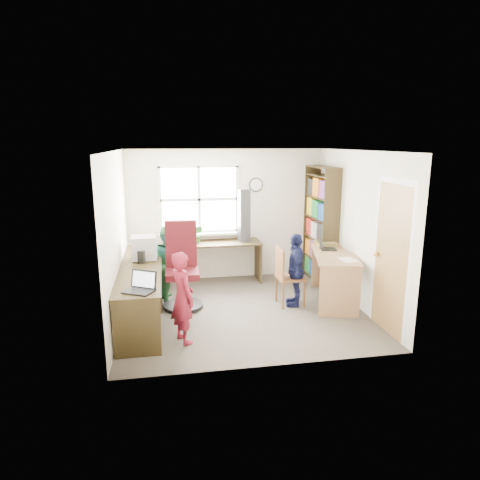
{
  "coord_description": "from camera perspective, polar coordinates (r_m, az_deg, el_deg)",
  "views": [
    {
      "loc": [
        -1.12,
        -6.05,
        2.53
      ],
      "look_at": [
        0.0,
        0.25,
        1.05
      ],
      "focal_mm": 32.0,
      "sensor_mm": 36.0,
      "label": 1
    }
  ],
  "objects": [
    {
      "name": "bookshelf",
      "position": [
        7.89,
        10.68,
        1.63
      ],
      "size": [
        0.3,
        1.02,
        2.1
      ],
      "color": "#362B15",
      "rests_on": "ground"
    },
    {
      "name": "wooden_chair",
      "position": [
        6.74,
        6.19,
        -4.53
      ],
      "size": [
        0.42,
        0.42,
        0.93
      ],
      "rotation": [
        0.0,
        0.0,
        0.04
      ],
      "color": "brown",
      "rests_on": "ground"
    },
    {
      "name": "crt_monitor",
      "position": [
        6.71,
        -12.68,
        -1.03
      ],
      "size": [
        0.39,
        0.35,
        0.37
      ],
      "rotation": [
        0.0,
        0.0,
        0.04
      ],
      "color": "#B6B5BA",
      "rests_on": "l_desk"
    },
    {
      "name": "right_desk",
      "position": [
        6.99,
        12.45,
        -3.53
      ],
      "size": [
        0.96,
        1.49,
        0.79
      ],
      "rotation": [
        0.0,
        0.0,
        -0.25
      ],
      "color": "#98714C",
      "rests_on": "ground"
    },
    {
      "name": "laptop_right",
      "position": [
        7.2,
        11.18,
        -0.73
      ],
      "size": [
        0.33,
        0.38,
        0.23
      ],
      "rotation": [
        0.0,
        0.0,
        1.41
      ],
      "color": "black",
      "rests_on": "right_desk"
    },
    {
      "name": "paper_a",
      "position": [
        5.82,
        -12.37,
        -5.06
      ],
      "size": [
        0.22,
        0.31,
        0.0
      ],
      "rotation": [
        0.0,
        0.0,
        0.0
      ],
      "color": "beige",
      "rests_on": "l_desk"
    },
    {
      "name": "cd_tower",
      "position": [
        7.71,
        0.52,
        3.28
      ],
      "size": [
        0.22,
        0.2,
        0.95
      ],
      "rotation": [
        0.0,
        0.0,
        0.21
      ],
      "color": "black",
      "rests_on": "l_desk"
    },
    {
      "name": "laptop_left",
      "position": [
        5.37,
        -13.08,
        -6.03
      ],
      "size": [
        0.44,
        0.42,
        0.24
      ],
      "rotation": [
        0.0,
        0.0,
        -0.51
      ],
      "color": "black",
      "rests_on": "l_desk"
    },
    {
      "name": "swivel_chair",
      "position": [
        6.71,
        -7.74,
        -4.07
      ],
      "size": [
        0.63,
        0.63,
        1.33
      ],
      "rotation": [
        0.0,
        0.0,
        -0.02
      ],
      "color": "black",
      "rests_on": "ground"
    },
    {
      "name": "speaker_a",
      "position": [
        6.55,
        -13.0,
        -2.23
      ],
      "size": [
        0.12,
        0.12,
        0.19
      ],
      "rotation": [
        0.0,
        0.0,
        -0.3
      ],
      "color": "black",
      "rests_on": "l_desk"
    },
    {
      "name": "l_desk",
      "position": [
        6.12,
        -11.32,
        -7.02
      ],
      "size": [
        2.38,
        2.95,
        0.75
      ],
      "color": "#362B15",
      "rests_on": "ground"
    },
    {
      "name": "speaker_b",
      "position": [
        7.1,
        -12.41,
        -1.05
      ],
      "size": [
        0.11,
        0.11,
        0.18
      ],
      "rotation": [
        0.0,
        0.0,
        -0.26
      ],
      "color": "black",
      "rests_on": "l_desk"
    },
    {
      "name": "person_red",
      "position": [
        5.51,
        -7.68,
        -7.6
      ],
      "size": [
        0.43,
        0.51,
        1.2
      ],
      "primitive_type": "imported",
      "rotation": [
        0.0,
        0.0,
        1.97
      ],
      "color": "maroon",
      "rests_on": "ground"
    },
    {
      "name": "person_green",
      "position": [
        7.02,
        -9.36,
        -3.01
      ],
      "size": [
        0.56,
        0.66,
        1.22
      ],
      "primitive_type": "imported",
      "rotation": [
        0.0,
        0.0,
        1.74
      ],
      "color": "#317C41",
      "rests_on": "ground"
    },
    {
      "name": "game_box",
      "position": [
        7.43,
        11.37,
        -0.49
      ],
      "size": [
        0.34,
        0.34,
        0.07
      ],
      "rotation": [
        0.0,
        0.0,
        -0.05
      ],
      "color": "red",
      "rests_on": "right_desk"
    },
    {
      "name": "potted_plant",
      "position": [
        7.65,
        -5.67,
        0.74
      ],
      "size": [
        0.21,
        0.19,
        0.32
      ],
      "primitive_type": "imported",
      "rotation": [
        0.0,
        0.0,
        -0.3
      ],
      "color": "#2B6D31",
      "rests_on": "l_desk"
    },
    {
      "name": "room",
      "position": [
        6.38,
        0.34,
        1.16
      ],
      "size": [
        3.64,
        3.44,
        2.44
      ],
      "color": "#433C34",
      "rests_on": "ground"
    },
    {
      "name": "paper_b",
      "position": [
        6.62,
        14.22,
        -2.57
      ],
      "size": [
        0.23,
        0.31,
        0.0
      ],
      "rotation": [
        0.0,
        0.0,
        0.08
      ],
      "color": "beige",
      "rests_on": "right_desk"
    },
    {
      "name": "person_navy",
      "position": [
        6.72,
        7.41,
        -3.95
      ],
      "size": [
        0.42,
        0.72,
        1.16
      ],
      "primitive_type": "imported",
      "rotation": [
        0.0,
        0.0,
        -1.79
      ],
      "color": "#13173E",
      "rests_on": "ground"
    }
  ]
}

